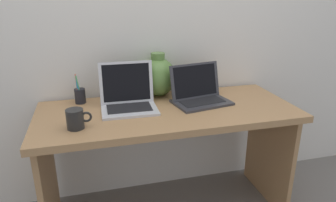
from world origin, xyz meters
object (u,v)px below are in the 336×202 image
(green_vase, at_px, (158,76))
(coffee_mug, at_px, (76,119))
(laptop_left, at_px, (128,96))
(laptop_right, at_px, (199,92))
(pen_cup, at_px, (80,95))

(green_vase, xyz_separation_m, coffee_mug, (-0.53, -0.41, -0.08))
(laptop_left, xyz_separation_m, laptop_right, (0.45, -0.01, -0.01))
(coffee_mug, bearing_deg, pen_cup, 87.09)
(laptop_right, bearing_deg, coffee_mug, -163.47)
(laptop_left, distance_m, laptop_right, 0.45)
(pen_cup, bearing_deg, coffee_mug, -92.91)
(pen_cup, bearing_deg, laptop_right, -12.52)
(coffee_mug, bearing_deg, laptop_left, 37.59)
(laptop_right, height_order, green_vase, green_vase)
(coffee_mug, height_order, pen_cup, pen_cup)
(laptop_right, distance_m, green_vase, 0.30)
(pen_cup, bearing_deg, laptop_left, -28.45)
(green_vase, bearing_deg, pen_cup, -177.30)
(laptop_left, relative_size, pen_cup, 1.77)
(laptop_right, distance_m, coffee_mug, 0.78)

